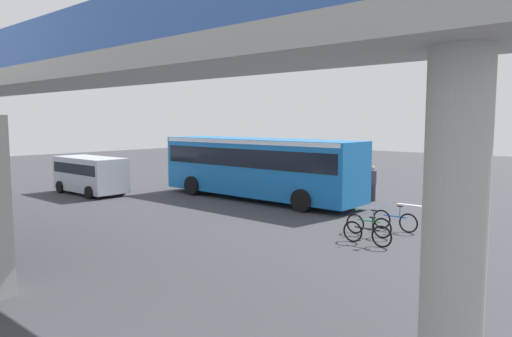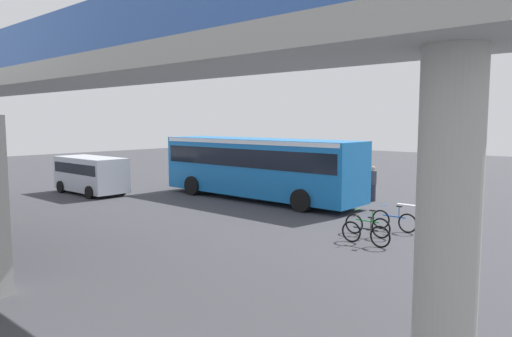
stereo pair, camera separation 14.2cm
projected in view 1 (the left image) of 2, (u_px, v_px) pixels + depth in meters
name	position (u px, v px, depth m)	size (l,w,h in m)	color
ground	(258.00, 195.00, 25.96)	(80.00, 80.00, 0.00)	#38383D
city_bus	(258.00, 163.00, 24.20)	(11.54, 2.85, 3.15)	#196BB7
parked_van	(90.00, 173.00, 26.19)	(4.80, 2.17, 2.05)	#B7BCC6
bicycle_black	(367.00, 234.00, 15.43)	(1.77, 0.44, 0.96)	black
bicycle_blue	(395.00, 221.00, 17.43)	(1.77, 0.44, 0.96)	black
bicycle_green	(368.00, 225.00, 16.64)	(1.77, 0.44, 0.96)	black
pedestrian	(373.00, 184.00, 23.85)	(0.38, 0.38, 1.79)	#2D2D38
traffic_sign	(292.00, 158.00, 27.84)	(0.08, 0.60, 2.80)	slate
lane_dash_leftmost	(417.00, 206.00, 22.61)	(2.00, 0.20, 0.01)	silver
lane_dash_left	(344.00, 197.00, 25.23)	(2.00, 0.20, 0.01)	silver
lane_dash_centre	(285.00, 190.00, 27.85)	(2.00, 0.20, 0.01)	silver
lane_dash_right	(236.00, 184.00, 30.47)	(2.00, 0.20, 0.01)	silver
lane_dash_rightmost	(195.00, 179.00, 33.08)	(2.00, 0.20, 0.01)	silver
pedestrian_overpass	(19.00, 93.00, 16.08)	(31.22, 2.60, 6.71)	#9E9E99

